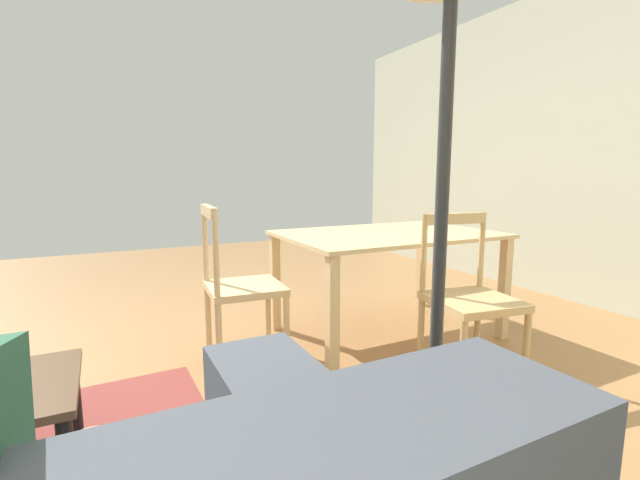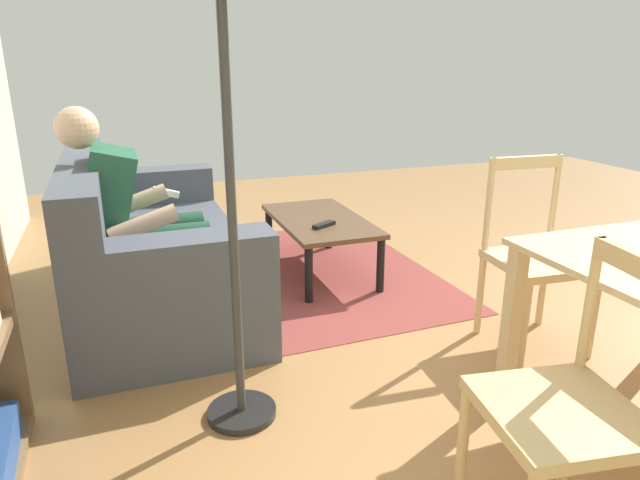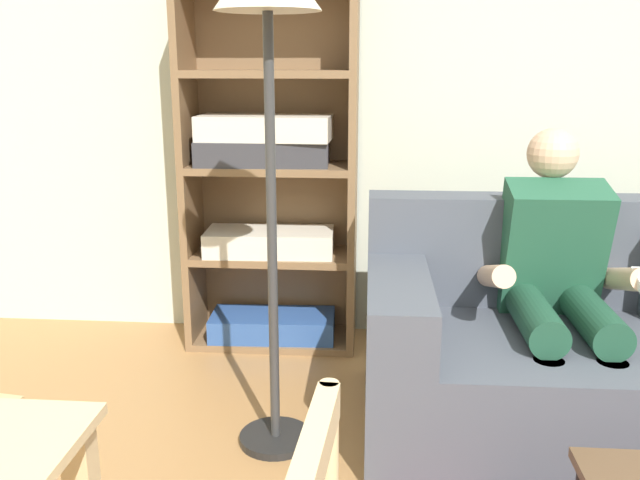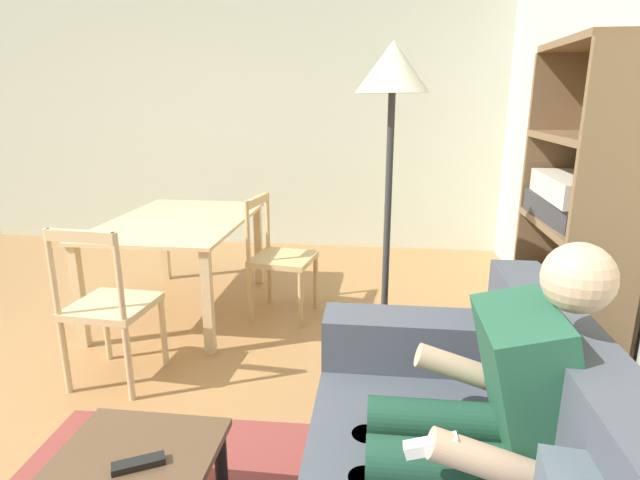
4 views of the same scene
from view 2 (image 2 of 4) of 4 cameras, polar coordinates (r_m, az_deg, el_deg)
name	(u,v)px [view 2 (image 2 of 4)]	position (r m, az deg, el deg)	size (l,w,h in m)	color
ground_plane	(522,319)	(3.38, 19.73, -7.51)	(8.46, 8.46, 0.00)	#9E7042
couch	(146,250)	(3.45, -17.17, -0.96)	(1.94, 0.95, 0.88)	#474C56
person_lounging	(135,215)	(3.16, -18.24, 2.46)	(0.59, 0.91, 1.17)	#23563D
coffee_table	(320,225)	(3.74, 0.00, 1.50)	(0.98, 0.55, 0.38)	brown
tv_remote	(324,225)	(3.54, 0.41, 1.55)	(0.05, 0.17, 0.02)	black
dining_chair_near_wall	(571,410)	(1.81, 24.00, -15.45)	(0.48, 0.48, 0.89)	tan
dining_chair_facing_couch	(536,258)	(2.96, 21.00, -1.72)	(0.45, 0.45, 0.93)	#D1B27F
area_rug	(320,271)	(3.85, 0.00, -3.17)	(2.00, 1.40, 0.01)	brown
floor_lamp	(222,8)	(2.00, -9.92, 22.12)	(0.36, 0.36, 1.83)	black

